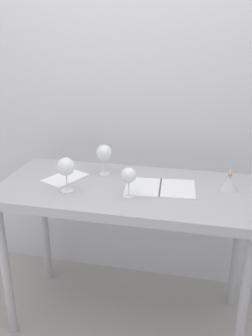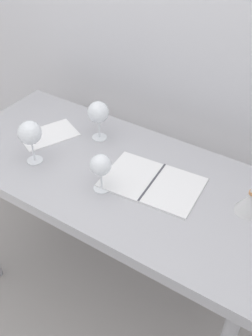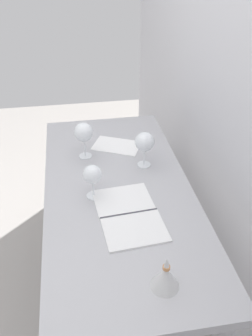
{
  "view_description": "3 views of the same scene",
  "coord_description": "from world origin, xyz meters",
  "px_view_note": "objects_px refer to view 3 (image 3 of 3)",
  "views": [
    {
      "loc": [
        0.38,
        -1.77,
        1.71
      ],
      "look_at": [
        -0.01,
        0.02,
        1.0
      ],
      "focal_mm": 39.06,
      "sensor_mm": 36.0,
      "label": 1
    },
    {
      "loc": [
        0.7,
        -0.98,
        1.91
      ],
      "look_at": [
        0.07,
        -0.01,
        0.94
      ],
      "focal_mm": 41.81,
      "sensor_mm": 36.0,
      "label": 2
    },
    {
      "loc": [
        1.25,
        -0.18,
        1.87
      ],
      "look_at": [
        -0.06,
        0.04,
        0.97
      ],
      "focal_mm": 37.97,
      "sensor_mm": 36.0,
      "label": 3
    }
  ],
  "objects_px": {
    "wine_glass_near_left": "(84,133)",
    "tasting_sheet_upper": "(117,146)",
    "wine_glass_far_left": "(145,143)",
    "wine_glass_near_center": "(92,175)",
    "decanter_funnel": "(165,277)",
    "open_notebook": "(129,214)"
  },
  "relations": [
    {
      "from": "wine_glass_near_left",
      "to": "open_notebook",
      "type": "relative_size",
      "value": 0.48
    },
    {
      "from": "wine_glass_far_left",
      "to": "decanter_funnel",
      "type": "relative_size",
      "value": 1.38
    },
    {
      "from": "wine_glass_far_left",
      "to": "wine_glass_near_left",
      "type": "bearing_deg",
      "value": -114.58
    },
    {
      "from": "wine_glass_far_left",
      "to": "wine_glass_near_left",
      "type": "height_order",
      "value": "wine_glass_near_left"
    },
    {
      "from": "wine_glass_far_left",
      "to": "wine_glass_near_center",
      "type": "distance_m",
      "value": 0.33
    },
    {
      "from": "wine_glass_near_center",
      "to": "decanter_funnel",
      "type": "distance_m",
      "value": 0.54
    },
    {
      "from": "wine_glass_near_left",
      "to": "wine_glass_near_center",
      "type": "height_order",
      "value": "wine_glass_near_left"
    },
    {
      "from": "wine_glass_near_left",
      "to": "open_notebook",
      "type": "height_order",
      "value": "wine_glass_near_left"
    },
    {
      "from": "wine_glass_far_left",
      "to": "tasting_sheet_upper",
      "type": "distance_m",
      "value": 0.26
    },
    {
      "from": "wine_glass_near_center",
      "to": "decanter_funnel",
      "type": "bearing_deg",
      "value": 20.4
    },
    {
      "from": "decanter_funnel",
      "to": "wine_glass_near_center",
      "type": "bearing_deg",
      "value": -159.6
    },
    {
      "from": "open_notebook",
      "to": "tasting_sheet_upper",
      "type": "bearing_deg",
      "value": 172.62
    },
    {
      "from": "wine_glass_far_left",
      "to": "open_notebook",
      "type": "height_order",
      "value": "wine_glass_far_left"
    },
    {
      "from": "wine_glass_near_left",
      "to": "tasting_sheet_upper",
      "type": "height_order",
      "value": "wine_glass_near_left"
    },
    {
      "from": "open_notebook",
      "to": "decanter_funnel",
      "type": "height_order",
      "value": "decanter_funnel"
    },
    {
      "from": "wine_glass_near_left",
      "to": "tasting_sheet_upper",
      "type": "distance_m",
      "value": 0.23
    },
    {
      "from": "wine_glass_near_center",
      "to": "tasting_sheet_upper",
      "type": "distance_m",
      "value": 0.45
    },
    {
      "from": "wine_glass_near_center",
      "to": "decanter_funnel",
      "type": "xyz_separation_m",
      "value": [
        0.5,
        0.19,
        -0.07
      ]
    },
    {
      "from": "open_notebook",
      "to": "decanter_funnel",
      "type": "distance_m",
      "value": 0.36
    },
    {
      "from": "wine_glass_near_center",
      "to": "open_notebook",
      "type": "xyz_separation_m",
      "value": [
        0.15,
        0.13,
        -0.11
      ]
    },
    {
      "from": "wine_glass_near_left",
      "to": "tasting_sheet_upper",
      "type": "bearing_deg",
      "value": 114.17
    },
    {
      "from": "wine_glass_near_center",
      "to": "tasting_sheet_upper",
      "type": "relative_size",
      "value": 0.64
    }
  ]
}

